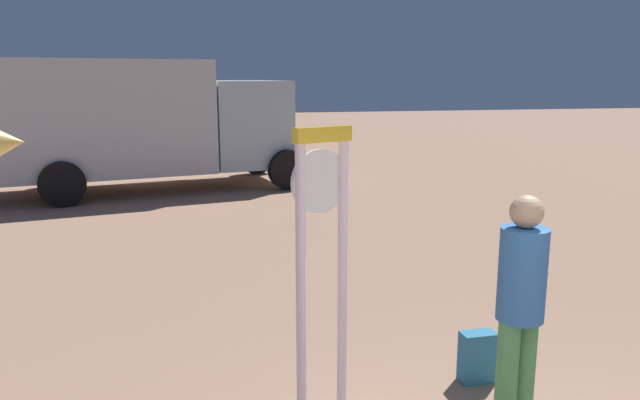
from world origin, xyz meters
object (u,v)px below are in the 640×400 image
Objects in this scene: person_near_clock at (520,302)px; standing_clock at (322,251)px; box_truck_near at (135,120)px; backpack at (477,357)px.

standing_clock is at bearing 170.10° from person_near_clock.
person_near_clock is 10.96m from box_truck_near.
standing_clock is 0.32× the size of box_truck_near.
box_truck_near is (-3.28, 10.44, 0.61)m from person_near_clock.
person_near_clock is 1.03m from backpack.
box_truck_near is (-1.90, 10.19, 0.22)m from standing_clock.
person_near_clock is 0.25× the size of box_truck_near.
backpack is at bearing 17.29° from standing_clock.
person_near_clock reaches higher than backpack.
box_truck_near is at bearing 100.53° from standing_clock.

